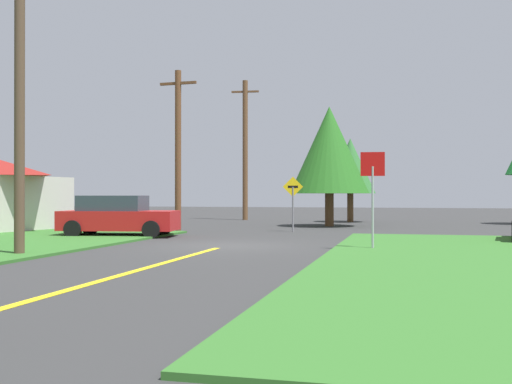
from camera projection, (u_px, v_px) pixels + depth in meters
name	position (u px, v px, depth m)	size (l,w,h in m)	color
ground_plane	(226.00, 246.00, 19.93)	(120.00, 120.00, 0.00)	#313131
lane_stripe_center	(111.00, 278.00, 12.16)	(0.20, 14.00, 0.01)	yellow
stop_sign	(373.00, 182.00, 18.19)	(0.71, 0.10, 2.92)	#9EA0A8
parked_car_near_building	(118.00, 216.00, 24.19)	(4.72, 2.52, 1.62)	red
utility_pole_near	(20.00, 86.00, 16.56)	(1.80, 0.30, 8.89)	brown
utility_pole_mid	(178.00, 148.00, 28.37)	(1.80, 0.29, 7.40)	brown
utility_pole_far	(245.00, 149.00, 40.15)	(1.80, 0.34, 9.12)	brown
direction_sign	(293.00, 197.00, 27.38)	(0.89, 0.20, 2.46)	slate
pine_tree_center	(350.00, 166.00, 37.13)	(3.02, 3.02, 5.06)	brown
oak_tree_right	(329.00, 150.00, 32.14)	(4.14, 4.14, 6.28)	brown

